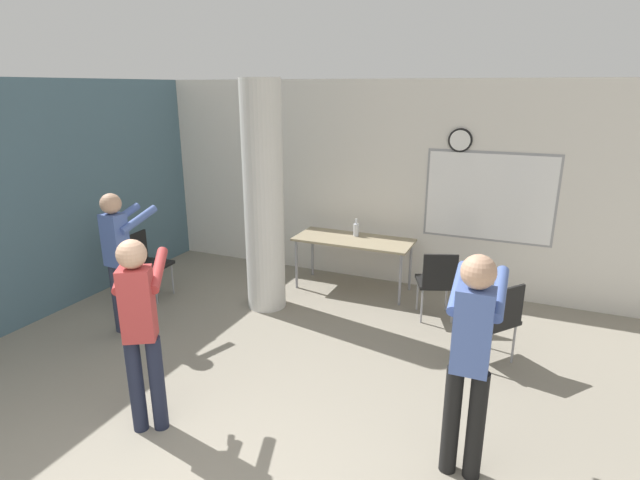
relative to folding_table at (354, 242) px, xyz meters
The scene contains 11 objects.
wall_left_accent 3.86m from the folding_table, 147.97° to the right, with size 0.12×7.00×2.80m.
wall_back 0.96m from the folding_table, 60.55° to the left, with size 8.00×0.15×2.80m.
support_pillar 1.46m from the folding_table, 130.77° to the right, with size 0.48×0.48×2.80m.
folding_table is the anchor object (origin of this frame).
bottle_on_table 0.20m from the folding_table, 96.41° to the left, with size 0.08×0.08×0.24m.
chair_mid_room 2.34m from the folding_table, 33.05° to the right, with size 0.62×0.62×0.87m.
chair_table_right 1.34m from the folding_table, 22.08° to the right, with size 0.57×0.57×0.87m.
chair_by_left_wall 2.77m from the folding_table, 151.36° to the right, with size 0.47×0.47×0.87m.
person_watching_back 2.97m from the folding_table, 131.35° to the right, with size 0.38×0.61×1.62m.
person_playing_side 3.50m from the folding_table, 57.33° to the right, with size 0.37×0.66×1.68m.
person_playing_front 3.49m from the folding_table, 98.93° to the right, with size 0.56×0.65×1.63m.
Camera 1 is at (1.85, -1.60, 2.70)m, focal length 28.00 mm.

